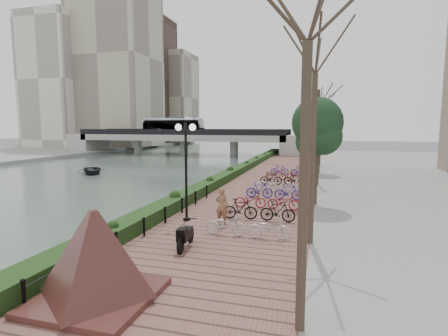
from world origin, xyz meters
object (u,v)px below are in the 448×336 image
at_px(granite_monument, 95,255).
at_px(motorcycle, 186,235).
at_px(lamppost, 186,150).
at_px(pedestrian, 222,206).
at_px(boat, 92,170).

height_order(granite_monument, motorcycle, granite_monument).
bearing_deg(lamppost, pedestrian, -6.53).
bearing_deg(granite_monument, lamppost, 94.85).
height_order(motorcycle, pedestrian, pedestrian).
relative_size(lamppost, pedestrian, 2.74).
xyz_separation_m(pedestrian, boat, (-18.74, 15.89, -0.95)).
distance_m(motorcycle, pedestrian, 3.39).
xyz_separation_m(lamppost, motorcycle, (1.40, -3.55, -2.90)).
bearing_deg(lamppost, granite_monument, -85.15).
relative_size(granite_monument, boat, 0.98).
bearing_deg(pedestrian, lamppost, -2.20).
bearing_deg(pedestrian, boat, -35.96).
height_order(lamppost, motorcycle, lamppost).
bearing_deg(granite_monument, motorcycle, 80.20).
distance_m(granite_monument, boat, 29.38).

